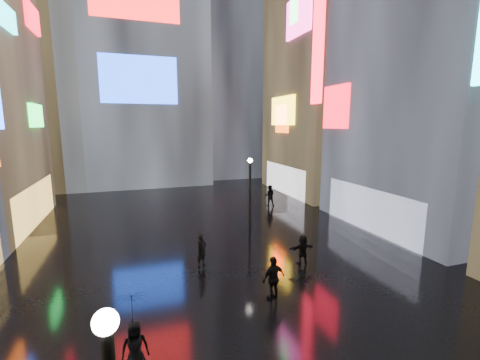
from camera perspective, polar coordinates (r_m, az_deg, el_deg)
name	(u,v)px	position (r m, az deg, el deg)	size (l,w,h in m)	color
ground	(202,234)	(21.99, -6.77, -9.51)	(140.00, 140.00, 0.00)	black
building_right_mid	(444,6)	(27.68, 32.52, 24.60)	(10.28, 13.70, 30.00)	black
building_right_far	(330,59)	(37.03, 15.64, 19.94)	(10.28, 12.00, 28.00)	black
tower_main	(134,11)	(46.41, -18.35, 26.60)	(16.00, 14.20, 42.00)	black
tower_flank_right	(224,55)	(49.15, -2.94, 21.25)	(12.00, 12.00, 34.00)	black
tower_flank_left	(34,72)	(43.84, -32.82, 15.85)	(10.00, 10.00, 26.00)	black
lamp_far	(250,194)	(20.31, 1.78, -2.43)	(0.30, 0.30, 5.20)	black
pedestrian_3	(274,278)	(14.04, 5.98, -16.97)	(1.10, 0.46, 1.88)	black
pedestrian_4	(135,347)	(11.07, -18.17, -26.37)	(0.79, 0.51, 1.61)	black
pedestrian_5	(303,250)	(17.52, 11.07, -12.04)	(1.45, 0.46, 1.57)	black
pedestrian_6	(202,250)	(17.02, -6.84, -12.27)	(0.64, 0.42, 1.75)	black
pedestrian_7	(270,196)	(28.96, 5.27, -2.77)	(0.93, 0.73, 1.92)	black
umbrella_2	(133,308)	(10.39, -18.56, -20.82)	(0.95, 0.97, 0.87)	black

